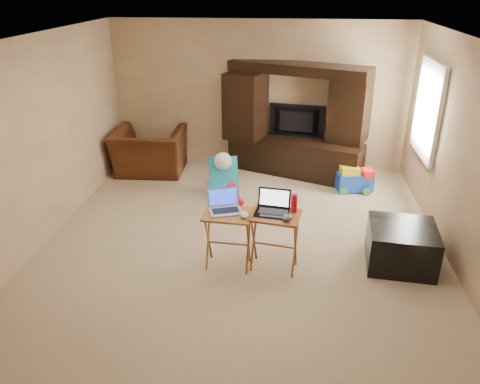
# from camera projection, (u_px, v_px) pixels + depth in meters

# --- Properties ---
(floor) EXTENTS (5.50, 5.50, 0.00)m
(floor) POSITION_uv_depth(u_px,v_px,m) (242.00, 242.00, 5.99)
(floor) COLOR #C5AD89
(floor) RESTS_ON ground
(ceiling) EXTENTS (5.50, 5.50, 0.00)m
(ceiling) POSITION_uv_depth(u_px,v_px,m) (242.00, 38.00, 4.95)
(ceiling) COLOR silver
(ceiling) RESTS_ON ground
(wall_back) EXTENTS (5.00, 0.00, 5.00)m
(wall_back) POSITION_uv_depth(u_px,v_px,m) (259.00, 96.00, 7.95)
(wall_back) COLOR tan
(wall_back) RESTS_ON ground
(wall_front) EXTENTS (5.00, 0.00, 5.00)m
(wall_front) POSITION_uv_depth(u_px,v_px,m) (196.00, 293.00, 2.98)
(wall_front) COLOR tan
(wall_front) RESTS_ON ground
(wall_left) EXTENTS (0.00, 5.50, 5.50)m
(wall_left) POSITION_uv_depth(u_px,v_px,m) (39.00, 142.00, 5.72)
(wall_left) COLOR tan
(wall_left) RESTS_ON ground
(wall_right) EXTENTS (0.00, 5.50, 5.50)m
(wall_right) POSITION_uv_depth(u_px,v_px,m) (464.00, 158.00, 5.22)
(wall_right) COLOR tan
(wall_right) RESTS_ON ground
(window_pane) EXTENTS (0.00, 1.20, 1.20)m
(window_pane) POSITION_uv_depth(u_px,v_px,m) (429.00, 110.00, 6.56)
(window_pane) COLOR white
(window_pane) RESTS_ON ground
(window_frame) EXTENTS (0.06, 1.14, 1.34)m
(window_frame) POSITION_uv_depth(u_px,v_px,m) (428.00, 110.00, 6.56)
(window_frame) COLOR white
(window_frame) RESTS_ON ground
(entertainment_center) EXTENTS (2.33, 1.36, 1.86)m
(entertainment_center) POSITION_uv_depth(u_px,v_px,m) (296.00, 121.00, 7.74)
(entertainment_center) COLOR black
(entertainment_center) RESTS_ON floor
(television) EXTENTS (0.95, 0.27, 0.55)m
(television) POSITION_uv_depth(u_px,v_px,m) (296.00, 122.00, 7.82)
(television) COLOR black
(television) RESTS_ON entertainment_center
(recliner) EXTENTS (1.22, 1.08, 0.76)m
(recliner) POSITION_uv_depth(u_px,v_px,m) (150.00, 151.00, 8.01)
(recliner) COLOR #45220E
(recliner) RESTS_ON floor
(child_rocker) EXTENTS (0.55, 0.60, 0.59)m
(child_rocker) POSITION_uv_depth(u_px,v_px,m) (222.00, 178.00, 7.15)
(child_rocker) COLOR teal
(child_rocker) RESTS_ON floor
(plush_toy) EXTENTS (0.38, 0.31, 0.42)m
(plush_toy) POSITION_uv_depth(u_px,v_px,m) (232.00, 196.00, 6.76)
(plush_toy) COLOR red
(plush_toy) RESTS_ON floor
(push_toy) EXTENTS (0.62, 0.49, 0.42)m
(push_toy) POSITION_uv_depth(u_px,v_px,m) (355.00, 179.00, 7.36)
(push_toy) COLOR blue
(push_toy) RESTS_ON floor
(ottoman) EXTENTS (0.82, 0.82, 0.48)m
(ottoman) POSITION_uv_depth(u_px,v_px,m) (401.00, 246.00, 5.44)
(ottoman) COLOR black
(ottoman) RESTS_ON floor
(tray_table_left) EXTENTS (0.56, 0.46, 0.69)m
(tray_table_left) POSITION_uv_depth(u_px,v_px,m) (228.00, 240.00, 5.36)
(tray_table_left) COLOR #A96D28
(tray_table_left) RESTS_ON floor
(tray_table_right) EXTENTS (0.61, 0.52, 0.70)m
(tray_table_right) POSITION_uv_depth(u_px,v_px,m) (274.00, 242.00, 5.31)
(tray_table_right) COLOR brown
(tray_table_right) RESTS_ON floor
(laptop_left) EXTENTS (0.44, 0.40, 0.24)m
(laptop_left) POSITION_uv_depth(u_px,v_px,m) (225.00, 202.00, 5.20)
(laptop_left) COLOR #A2A3A7
(laptop_left) RESTS_ON tray_table_left
(laptop_right) EXTENTS (0.40, 0.34, 0.24)m
(laptop_right) POSITION_uv_depth(u_px,v_px,m) (272.00, 204.00, 5.14)
(laptop_right) COLOR black
(laptop_right) RESTS_ON tray_table_right
(mouse_left) EXTENTS (0.13, 0.16, 0.06)m
(mouse_left) POSITION_uv_depth(u_px,v_px,m) (244.00, 215.00, 5.12)
(mouse_left) COLOR white
(mouse_left) RESTS_ON tray_table_left
(mouse_right) EXTENTS (0.14, 0.17, 0.06)m
(mouse_right) POSITION_uv_depth(u_px,v_px,m) (287.00, 218.00, 5.03)
(mouse_right) COLOR #3D3C41
(mouse_right) RESTS_ON tray_table_right
(water_bottle) EXTENTS (0.07, 0.07, 0.22)m
(water_bottle) POSITION_uv_depth(u_px,v_px,m) (294.00, 203.00, 5.17)
(water_bottle) COLOR red
(water_bottle) RESTS_ON tray_table_right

